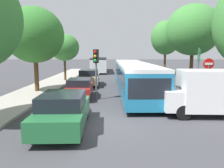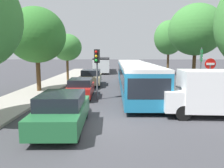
{
  "view_description": "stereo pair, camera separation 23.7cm",
  "coord_description": "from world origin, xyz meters",
  "px_view_note": "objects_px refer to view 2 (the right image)",
  "views": [
    {
      "loc": [
        0.24,
        -9.28,
        3.16
      ],
      "look_at": [
        0.2,
        4.47,
        1.2
      ],
      "focal_mm": 35.0,
      "sensor_mm": 36.0,
      "label": 1
    },
    {
      "loc": [
        0.48,
        -9.28,
        3.16
      ],
      "look_at": [
        0.2,
        4.47,
        1.2
      ],
      "focal_mm": 35.0,
      "sensor_mm": 36.0,
      "label": 2
    }
  ],
  "objects_px": {
    "direction_sign_post": "(201,60)",
    "tree_right_far": "(169,38)",
    "white_van": "(217,92)",
    "tree_left_mid": "(37,35)",
    "city_bus_rear": "(102,64)",
    "queued_car_red": "(81,88)",
    "tree_right_mid": "(196,30)",
    "queued_car_tan": "(91,77)",
    "tree_left_far": "(67,48)",
    "queued_car_green": "(62,111)",
    "no_entry_sign": "(210,73)",
    "articulated_bus": "(134,75)",
    "traffic_light": "(97,63)"
  },
  "relations": [
    {
      "from": "direction_sign_post",
      "to": "tree_right_far",
      "type": "distance_m",
      "value": 13.81
    },
    {
      "from": "white_van",
      "to": "tree_left_mid",
      "type": "bearing_deg",
      "value": -27.76
    },
    {
      "from": "tree_right_far",
      "to": "direction_sign_post",
      "type": "bearing_deg",
      "value": -91.93
    },
    {
      "from": "city_bus_rear",
      "to": "direction_sign_post",
      "type": "bearing_deg",
      "value": -155.15
    },
    {
      "from": "queued_car_red",
      "to": "tree_right_far",
      "type": "height_order",
      "value": "tree_right_far"
    },
    {
      "from": "white_van",
      "to": "tree_right_mid",
      "type": "bearing_deg",
      "value": -101.38
    },
    {
      "from": "city_bus_rear",
      "to": "tree_right_mid",
      "type": "xyz_separation_m",
      "value": [
        9.99,
        -15.42,
        3.97
      ]
    },
    {
      "from": "queued_car_red",
      "to": "direction_sign_post",
      "type": "height_order",
      "value": "direction_sign_post"
    },
    {
      "from": "queued_car_tan",
      "to": "tree_left_far",
      "type": "distance_m",
      "value": 5.26
    },
    {
      "from": "tree_left_mid",
      "to": "tree_right_mid",
      "type": "bearing_deg",
      "value": 16.95
    },
    {
      "from": "queued_car_green",
      "to": "tree_left_far",
      "type": "distance_m",
      "value": 16.25
    },
    {
      "from": "queued_car_green",
      "to": "tree_left_far",
      "type": "xyz_separation_m",
      "value": [
        -3.26,
        15.65,
        2.92
      ]
    },
    {
      "from": "city_bus_rear",
      "to": "queued_car_tan",
      "type": "bearing_deg",
      "value": 177.89
    },
    {
      "from": "city_bus_rear",
      "to": "white_van",
      "type": "height_order",
      "value": "city_bus_rear"
    },
    {
      "from": "city_bus_rear",
      "to": "tree_right_mid",
      "type": "bearing_deg",
      "value": -148.88
    },
    {
      "from": "queued_car_tan",
      "to": "white_van",
      "type": "bearing_deg",
      "value": -146.15
    },
    {
      "from": "white_van",
      "to": "no_entry_sign",
      "type": "xyz_separation_m",
      "value": [
        0.93,
        3.2,
        0.64
      ]
    },
    {
      "from": "queued_car_red",
      "to": "white_van",
      "type": "height_order",
      "value": "white_van"
    },
    {
      "from": "tree_left_mid",
      "to": "tree_left_far",
      "type": "height_order",
      "value": "tree_left_mid"
    },
    {
      "from": "queued_car_red",
      "to": "white_van",
      "type": "xyz_separation_m",
      "value": [
        7.57,
        -4.46,
        0.55
      ]
    },
    {
      "from": "articulated_bus",
      "to": "queued_car_tan",
      "type": "distance_m",
      "value": 5.06
    },
    {
      "from": "white_van",
      "to": "tree_left_far",
      "type": "bearing_deg",
      "value": -50.26
    },
    {
      "from": "queued_car_green",
      "to": "queued_car_red",
      "type": "relative_size",
      "value": 1.12
    },
    {
      "from": "tree_right_far",
      "to": "traffic_light",
      "type": "bearing_deg",
      "value": -116.98
    },
    {
      "from": "queued_car_green",
      "to": "white_van",
      "type": "height_order",
      "value": "white_van"
    },
    {
      "from": "tree_left_mid",
      "to": "articulated_bus",
      "type": "bearing_deg",
      "value": 7.1
    },
    {
      "from": "queued_car_tan",
      "to": "no_entry_sign",
      "type": "xyz_separation_m",
      "value": [
        8.46,
        -7.27,
        1.09
      ]
    },
    {
      "from": "articulated_bus",
      "to": "queued_car_green",
      "type": "xyz_separation_m",
      "value": [
        -3.77,
        -9.44,
        -0.59
      ]
    },
    {
      "from": "queued_car_green",
      "to": "tree_left_mid",
      "type": "relative_size",
      "value": 0.66
    },
    {
      "from": "direction_sign_post",
      "to": "tree_right_mid",
      "type": "distance_m",
      "value": 4.33
    },
    {
      "from": "queued_car_tan",
      "to": "city_bus_rear",
      "type": "bearing_deg",
      "value": -2.14
    },
    {
      "from": "tree_right_mid",
      "to": "direction_sign_post",
      "type": "bearing_deg",
      "value": -100.42
    },
    {
      "from": "tree_left_far",
      "to": "queued_car_green",
      "type": "bearing_deg",
      "value": -78.24
    },
    {
      "from": "white_van",
      "to": "direction_sign_post",
      "type": "height_order",
      "value": "direction_sign_post"
    },
    {
      "from": "queued_car_red",
      "to": "direction_sign_post",
      "type": "xyz_separation_m",
      "value": [
        9.51,
        2.94,
        1.88
      ]
    },
    {
      "from": "queued_car_green",
      "to": "no_entry_sign",
      "type": "relative_size",
      "value": 1.58
    },
    {
      "from": "queued_car_tan",
      "to": "queued_car_green",
      "type": "bearing_deg",
      "value": 179.2
    },
    {
      "from": "traffic_light",
      "to": "tree_right_far",
      "type": "distance_m",
      "value": 19.46
    },
    {
      "from": "queued_car_red",
      "to": "white_van",
      "type": "relative_size",
      "value": 0.78
    },
    {
      "from": "city_bus_rear",
      "to": "tree_right_far",
      "type": "relative_size",
      "value": 1.43
    },
    {
      "from": "city_bus_rear",
      "to": "queued_car_tan",
      "type": "distance_m",
      "value": 15.63
    },
    {
      "from": "no_entry_sign",
      "to": "direction_sign_post",
      "type": "distance_m",
      "value": 4.37
    },
    {
      "from": "traffic_light",
      "to": "direction_sign_post",
      "type": "xyz_separation_m",
      "value": [
        8.28,
        3.63,
        0.07
      ]
    },
    {
      "from": "queued_car_green",
      "to": "tree_left_far",
      "type": "bearing_deg",
      "value": 9.89
    },
    {
      "from": "city_bus_rear",
      "to": "direction_sign_post",
      "type": "height_order",
      "value": "direction_sign_post"
    },
    {
      "from": "direction_sign_post",
      "to": "tree_right_far",
      "type": "xyz_separation_m",
      "value": [
        0.45,
        13.52,
        2.74
      ]
    },
    {
      "from": "queued_car_tan",
      "to": "tree_left_mid",
      "type": "xyz_separation_m",
      "value": [
        -3.76,
        -4.02,
        3.75
      ]
    },
    {
      "from": "tree_left_far",
      "to": "white_van",
      "type": "bearing_deg",
      "value": -52.26
    },
    {
      "from": "city_bus_rear",
      "to": "queued_car_red",
      "type": "bearing_deg",
      "value": 177.86
    },
    {
      "from": "tree_right_mid",
      "to": "tree_right_far",
      "type": "relative_size",
      "value": 1.01
    }
  ]
}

